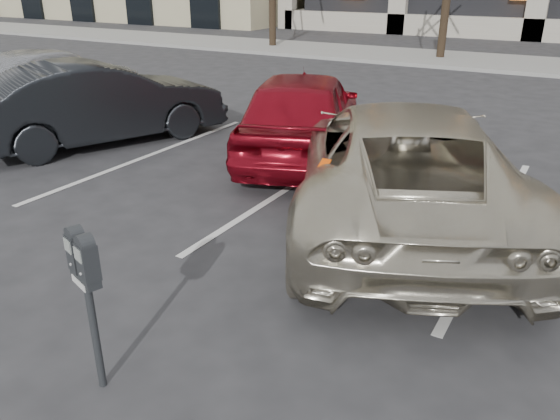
{
  "coord_description": "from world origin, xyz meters",
  "views": [
    {
      "loc": [
        2.17,
        -4.25,
        2.81
      ],
      "look_at": [
        0.02,
        -0.56,
        0.97
      ],
      "focal_mm": 35.0,
      "sensor_mm": 36.0,
      "label": 1
    }
  ],
  "objects_px": {
    "parking_meter": "(85,273)",
    "car_dark": "(100,102)",
    "suv_silver": "(402,162)",
    "car_silver": "(51,80)",
    "car_red": "(302,113)"
  },
  "relations": [
    {
      "from": "car_silver",
      "to": "car_dark",
      "type": "bearing_deg",
      "value": 153.63
    },
    {
      "from": "suv_silver",
      "to": "car_silver",
      "type": "relative_size",
      "value": 1.25
    },
    {
      "from": "parking_meter",
      "to": "car_dark",
      "type": "height_order",
      "value": "car_dark"
    },
    {
      "from": "parking_meter",
      "to": "car_dark",
      "type": "xyz_separation_m",
      "value": [
        -4.9,
        4.63,
        -0.24
      ]
    },
    {
      "from": "car_red",
      "to": "car_dark",
      "type": "bearing_deg",
      "value": -3.39
    },
    {
      "from": "car_red",
      "to": "car_silver",
      "type": "height_order",
      "value": "car_red"
    },
    {
      "from": "car_red",
      "to": "car_silver",
      "type": "relative_size",
      "value": 0.92
    },
    {
      "from": "parking_meter",
      "to": "car_silver",
      "type": "xyz_separation_m",
      "value": [
        -7.71,
        5.84,
        -0.28
      ]
    },
    {
      "from": "car_dark",
      "to": "car_silver",
      "type": "distance_m",
      "value": 3.06
    },
    {
      "from": "car_dark",
      "to": "car_red",
      "type": "bearing_deg",
      "value": -139.55
    },
    {
      "from": "parking_meter",
      "to": "car_silver",
      "type": "relative_size",
      "value": 0.27
    },
    {
      "from": "suv_silver",
      "to": "car_silver",
      "type": "bearing_deg",
      "value": -36.79
    },
    {
      "from": "car_red",
      "to": "car_dark",
      "type": "relative_size",
      "value": 0.98
    },
    {
      "from": "car_dark",
      "to": "car_silver",
      "type": "xyz_separation_m",
      "value": [
        -2.81,
        1.21,
        -0.04
      ]
    },
    {
      "from": "car_red",
      "to": "car_silver",
      "type": "bearing_deg",
      "value": -21.62
    }
  ]
}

